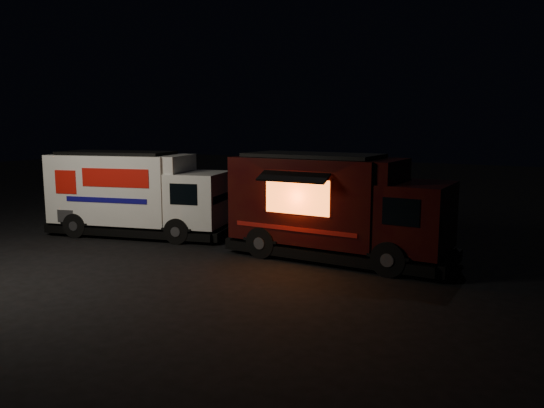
{
  "coord_description": "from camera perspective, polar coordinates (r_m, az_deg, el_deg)",
  "views": [
    {
      "loc": [
        8.95,
        -10.38,
        3.68
      ],
      "look_at": [
        1.56,
        2.0,
        1.48
      ],
      "focal_mm": 35.0,
      "sensor_mm": 36.0,
      "label": 1
    }
  ],
  "objects": [
    {
      "name": "ground",
      "position": [
        14.19,
        -9.67,
        -6.49
      ],
      "size": [
        80.0,
        80.0,
        0.0
      ],
      "primitive_type": "plane",
      "color": "black",
      "rests_on": "ground"
    },
    {
      "name": "red_truck",
      "position": [
        14.49,
        7.26,
        -0.33
      ],
      "size": [
        6.17,
        2.33,
        2.86
      ],
      "primitive_type": null,
      "rotation": [
        0.0,
        0.0,
        0.01
      ],
      "color": "black",
      "rests_on": "ground"
    },
    {
      "name": "white_truck",
      "position": [
        18.01,
        -14.0,
        1.08
      ],
      "size": [
        6.44,
        3.67,
        2.77
      ],
      "primitive_type": null,
      "rotation": [
        0.0,
        0.0,
        0.28
      ],
      "color": "white",
      "rests_on": "ground"
    }
  ]
}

